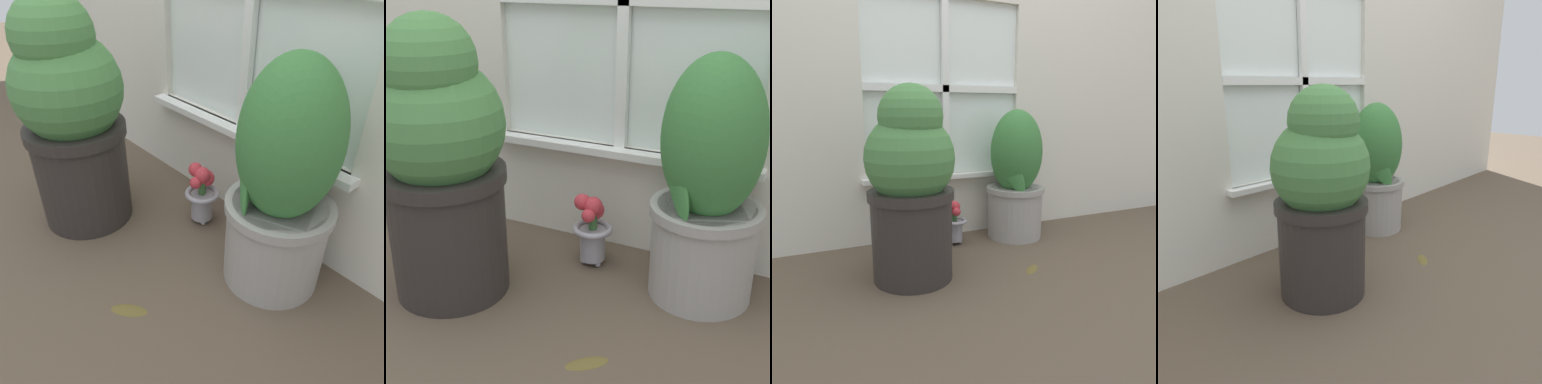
# 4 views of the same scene
# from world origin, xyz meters

# --- Properties ---
(ground_plane) EXTENTS (10.00, 10.00, 0.00)m
(ground_plane) POSITION_xyz_m (0.00, 0.00, 0.00)
(ground_plane) COLOR brown
(potted_plant_left) EXTENTS (0.36, 0.36, 0.79)m
(potted_plant_left) POSITION_xyz_m (-0.33, 0.18, 0.40)
(potted_plant_left) COLOR #2D2826
(potted_plant_left) RESTS_ON ground_plane
(potted_plant_right) EXTENTS (0.31, 0.31, 0.69)m
(potted_plant_right) POSITION_xyz_m (0.33, 0.47, 0.33)
(potted_plant_right) COLOR #9E9993
(potted_plant_right) RESTS_ON ground_plane
(flower_vase) EXTENTS (0.13, 0.13, 0.24)m
(flower_vase) POSITION_xyz_m (-0.02, 0.49, 0.13)
(flower_vase) COLOR #99939E
(flower_vase) RESTS_ON ground_plane
(fallen_leaf) EXTENTS (0.11, 0.11, 0.01)m
(fallen_leaf) POSITION_xyz_m (0.17, 0.04, 0.00)
(fallen_leaf) COLOR brown
(fallen_leaf) RESTS_ON ground_plane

